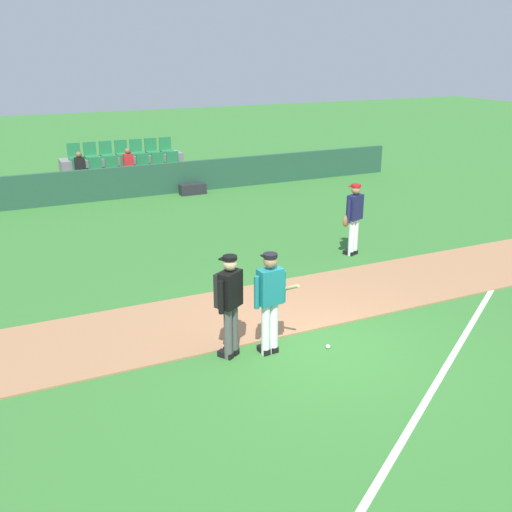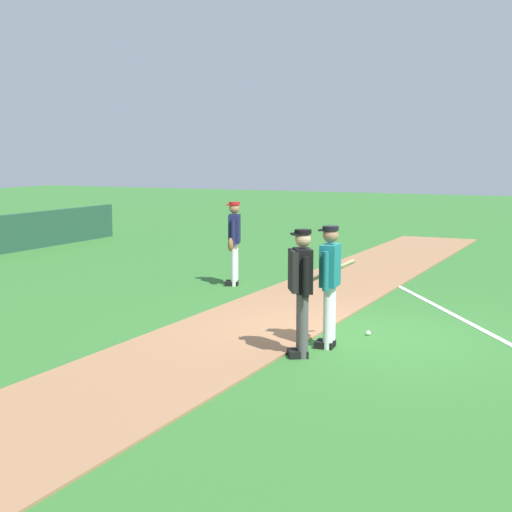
% 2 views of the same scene
% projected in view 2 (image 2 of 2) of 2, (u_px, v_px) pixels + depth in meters
% --- Properties ---
extents(ground_plane, '(80.00, 80.00, 0.00)m').
position_uv_depth(ground_plane, '(357.00, 337.00, 11.70)').
color(ground_plane, '#33702D').
extents(infield_dirt_path, '(28.00, 2.39, 0.03)m').
position_uv_depth(infield_dirt_path, '(253.00, 325.00, 12.45)').
color(infield_dirt_path, '#9E704C').
rests_on(infield_dirt_path, ground).
extents(foul_line_chalk, '(10.02, 6.77, 0.01)m').
position_uv_depth(foul_line_chalk, '(434.00, 304.00, 14.17)').
color(foul_line_chalk, white).
rests_on(foul_line_chalk, ground).
extents(batter_teal_jersey, '(0.71, 0.76, 1.76)m').
position_uv_depth(batter_teal_jersey, '(330.00, 281.00, 10.95)').
color(batter_teal_jersey, white).
rests_on(batter_teal_jersey, ground).
extents(umpire_home_plate, '(0.53, 0.46, 1.76)m').
position_uv_depth(umpire_home_plate, '(301.00, 285.00, 10.45)').
color(umpire_home_plate, '#4C4C4C').
rests_on(umpire_home_plate, ground).
extents(runner_navy_jersey, '(0.66, 0.40, 1.76)m').
position_uv_depth(runner_navy_jersey, '(234.00, 240.00, 16.08)').
color(runner_navy_jersey, white).
rests_on(runner_navy_jersey, ground).
extents(baseball, '(0.07, 0.07, 0.07)m').
position_uv_depth(baseball, '(368.00, 333.00, 11.81)').
color(baseball, white).
rests_on(baseball, ground).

